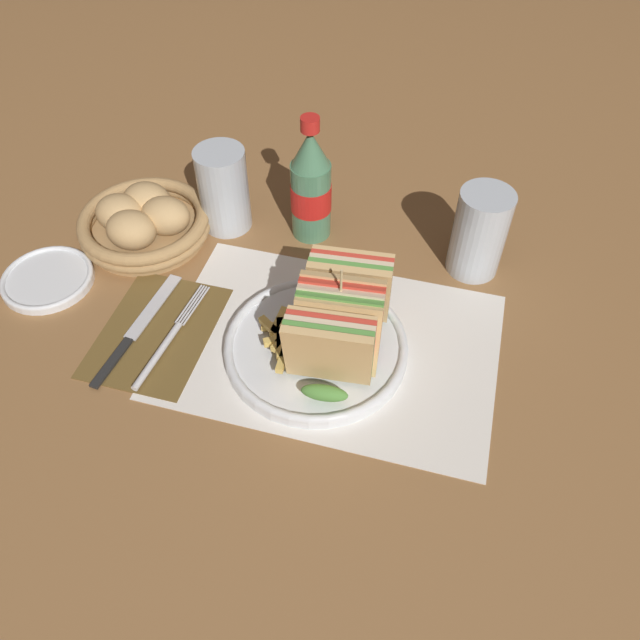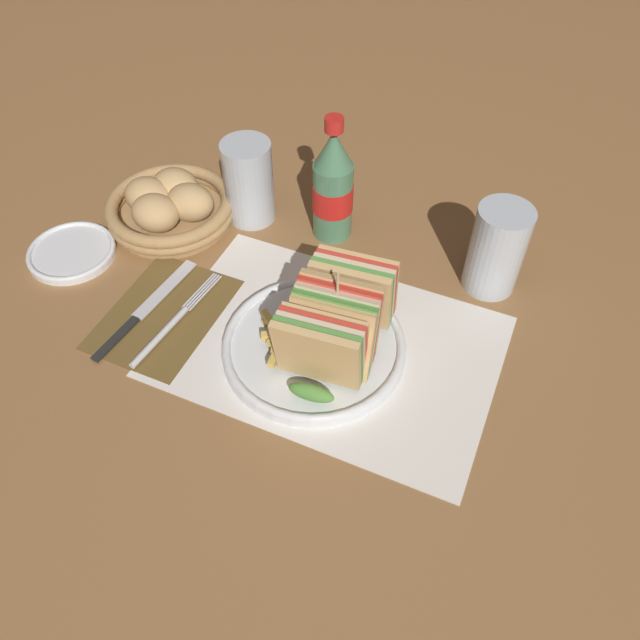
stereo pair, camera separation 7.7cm
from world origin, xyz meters
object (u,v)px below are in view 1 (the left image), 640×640
coke_bottle_near (311,187)px  bread_basket (144,221)px  fork (165,344)px  side_saucer (47,279)px  plate_main (316,346)px  club_sandwich (340,319)px  glass_near (478,237)px  glass_far (224,194)px  knife (137,329)px

coke_bottle_near → bread_basket: coke_bottle_near is taller
fork → side_saucer: size_ratio=1.45×
fork → bread_basket: bread_basket is taller
fork → bread_basket: bearing=127.0°
plate_main → coke_bottle_near: size_ratio=1.21×
club_sandwich → side_saucer: size_ratio=1.49×
club_sandwich → glass_near: bearing=54.7°
plate_main → club_sandwich: 0.07m
club_sandwich → bread_basket: (-0.34, 0.15, -0.04)m
glass_near → glass_far: same height
coke_bottle_near → glass_near: bearing=-3.2°
glass_near → glass_far: (-0.38, -0.00, -0.00)m
glass_far → bread_basket: glass_far is taller
club_sandwich → fork: club_sandwich is taller
knife → bread_basket: 0.20m
bread_basket → side_saucer: (-0.09, -0.13, -0.02)m
glass_far → plate_main: bearing=-46.3°
fork → knife: bearing=167.8°
glass_near → glass_far: bearing=-179.8°
club_sandwich → glass_near: club_sandwich is taller
club_sandwich → coke_bottle_near: 0.25m
club_sandwich → knife: bearing=-172.8°
coke_bottle_near → fork: bearing=-113.9°
fork → glass_near: (0.37, 0.26, 0.05)m
knife → side_saucer: 0.17m
coke_bottle_near → side_saucer: 0.40m
side_saucer → plate_main: bearing=-3.0°
club_sandwich → glass_near: size_ratio=1.47×
club_sandwich → knife: club_sandwich is taller
club_sandwich → coke_bottle_near: coke_bottle_near is taller
plate_main → side_saucer: 0.41m
glass_far → club_sandwich: bearing=-42.0°
glass_near → side_saucer: glass_near is taller
plate_main → coke_bottle_near: bearing=107.1°
knife → coke_bottle_near: coke_bottle_near is taller
glass_near → knife: bearing=-149.7°
knife → bread_basket: bread_basket is taller
plate_main → glass_far: bearing=133.7°
fork → glass_near: glass_near is taller
plate_main → fork: 0.20m
plate_main → side_saucer: size_ratio=1.84×
club_sandwich → glass_far: size_ratio=1.47×
plate_main → bread_basket: size_ratio=1.21×
plate_main → bread_basket: bread_basket is taller
plate_main → knife: size_ratio=1.15×
club_sandwich → fork: size_ratio=1.03×
side_saucer → bread_basket: bearing=54.6°
coke_bottle_near → side_saucer: (-0.34, -0.21, -0.08)m
glass_far → side_saucer: glass_far is taller
plate_main → bread_basket: bearing=154.2°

